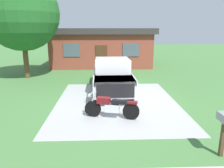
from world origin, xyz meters
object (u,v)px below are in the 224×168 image
at_px(motorcycle, 111,107).
at_px(neighbor_house, 102,47).
at_px(pickup_truck, 112,74).
at_px(shade_tree, 21,13).

bearing_deg(motorcycle, neighbor_house, 92.12).
height_order(motorcycle, pickup_truck, pickup_truck).
xyz_separation_m(pickup_truck, neighbor_house, (-0.65, 9.04, 0.84)).
distance_m(motorcycle, shade_tree, 10.37).
height_order(pickup_truck, shade_tree, shade_tree).
relative_size(pickup_truck, neighbor_house, 0.59).
bearing_deg(shade_tree, motorcycle, -52.33).
relative_size(shade_tree, neighbor_house, 0.74).
height_order(motorcycle, shade_tree, shade_tree).
bearing_deg(neighbor_house, shade_tree, -134.62).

